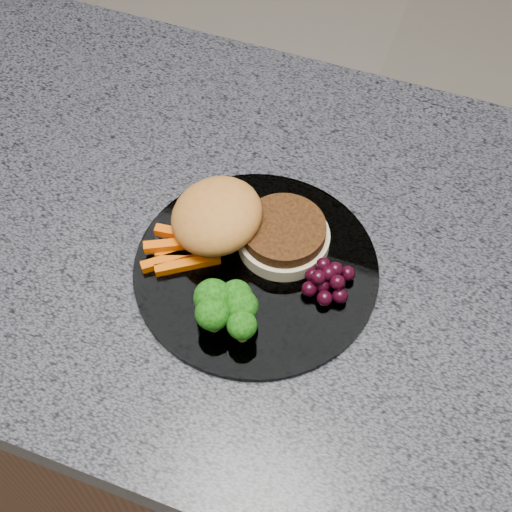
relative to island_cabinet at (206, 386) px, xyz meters
The scene contains 7 objects.
island_cabinet is the anchor object (origin of this frame).
countertop 0.45m from the island_cabinet, ahead, with size 1.20×0.60×0.04m, color #484851.
plate 0.49m from the island_cabinet, 22.06° to the right, with size 0.26×0.26×0.01m, color white.
burger 0.51m from the island_cabinet, 10.16° to the right, with size 0.20×0.14×0.05m.
carrot_sticks 0.49m from the island_cabinet, 63.53° to the right, with size 0.08×0.07×0.02m.
broccoli 0.52m from the island_cabinet, 48.18° to the right, with size 0.07×0.06×0.05m.
grape_bunch 0.52m from the island_cabinet, 12.27° to the right, with size 0.05×0.05×0.03m.
Camera 1 is at (0.25, -0.43, 1.53)m, focal length 50.00 mm.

